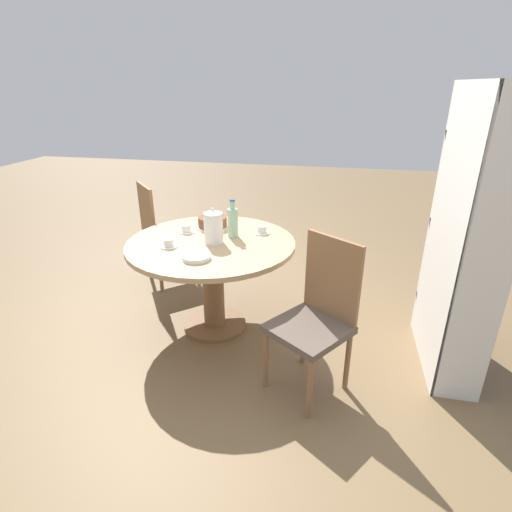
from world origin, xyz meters
The scene contains 12 objects.
ground_plane centered at (0.00, 0.00, 0.00)m, with size 14.00×14.00×0.00m, color brown.
dining_table centered at (0.00, 0.00, 0.57)m, with size 1.24×1.24×0.73m.
chair_a centered at (-0.66, -0.70, 0.51)m, with size 0.59×0.59×0.98m.
chair_b centered at (0.50, 0.82, 0.51)m, with size 0.59×0.59×0.98m.
bookshelf centered at (0.07, 1.68, 0.94)m, with size 0.84×0.28×1.82m.
coffee_pot centered at (0.03, 0.03, 0.85)m, with size 0.14×0.14×0.27m.
water_bottle centered at (-0.13, 0.13, 0.85)m, with size 0.08×0.08×0.29m.
cake_main centered at (-0.30, -0.08, 0.78)m, with size 0.26×0.26×0.09m.
cup_a centered at (-0.25, 0.34, 0.76)m, with size 0.13×0.13×0.06m.
cup_b centered at (-0.14, -0.25, 0.76)m, with size 0.13×0.13×0.06m.
cup_c centered at (0.17, -0.26, 0.76)m, with size 0.13×0.13×0.06m.
plate_stack centered at (0.33, 0.01, 0.75)m, with size 0.19×0.19×0.03m.
Camera 1 is at (2.62, 0.89, 1.80)m, focal length 28.00 mm.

